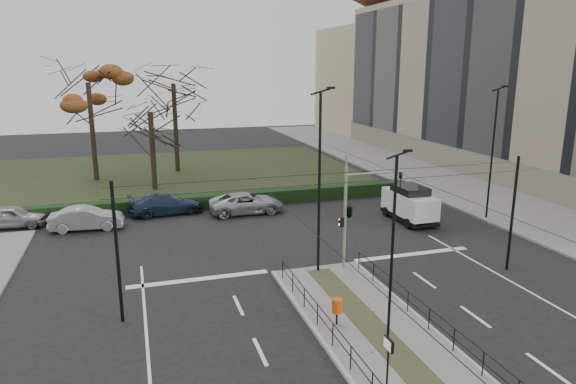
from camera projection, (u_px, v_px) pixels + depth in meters
name	position (u px, v px, depth m)	size (l,w,h in m)	color
ground	(354.00, 311.00, 22.25)	(140.00, 140.00, 0.00)	black
median_island	(381.00, 338.00, 19.92)	(4.40, 15.00, 0.14)	slate
sidewalk_east	(434.00, 180.00, 47.79)	(8.00, 90.00, 0.14)	slate
park	(163.00, 174.00, 50.25)	(38.00, 26.00, 0.10)	black
hedge	(175.00, 204.00, 37.70)	(38.00, 1.00, 1.00)	black
apartment_block	(519.00, 66.00, 50.00)	(13.09, 52.10, 21.64)	tan
median_railing	(383.00, 317.00, 19.61)	(4.14, 13.24, 0.92)	black
catenary	(341.00, 225.00, 22.95)	(20.00, 34.00, 6.00)	black
traffic_light	(351.00, 209.00, 26.16)	(3.61, 2.05, 5.31)	gray
litter_bin	(337.00, 306.00, 20.64)	(0.43, 0.43, 1.10)	black
info_panel	(388.00, 351.00, 16.02)	(0.11, 0.51, 1.95)	black
streetlamp_median_near	(393.00, 250.00, 18.43)	(0.62, 0.13, 7.39)	black
streetlamp_median_far	(320.00, 181.00, 25.22)	(0.77, 0.16, 9.25)	black
streetlamp_sidewalk	(493.00, 152.00, 34.57)	(0.75, 0.15, 8.98)	black
parked_car_first	(12.00, 217.00, 33.66)	(1.74, 4.32, 1.47)	#989A9F
parked_car_second	(87.00, 218.00, 33.20)	(1.60, 4.59, 1.51)	#989A9F
parked_car_third	(166.00, 204.00, 36.72)	(2.10, 5.17, 1.50)	#1B2841
parked_car_fourth	(247.00, 203.00, 37.00)	(2.47, 5.35, 1.49)	#989A9F
white_van	(410.00, 203.00, 34.97)	(2.16, 4.63, 2.45)	silver
rust_tree	(88.00, 82.00, 45.53)	(7.92, 7.92, 11.66)	black
bare_tree_center	(174.00, 90.00, 49.69)	(8.20, 8.20, 11.47)	black
bare_tree_near	(151.00, 118.00, 42.62)	(5.95, 5.95, 8.72)	black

